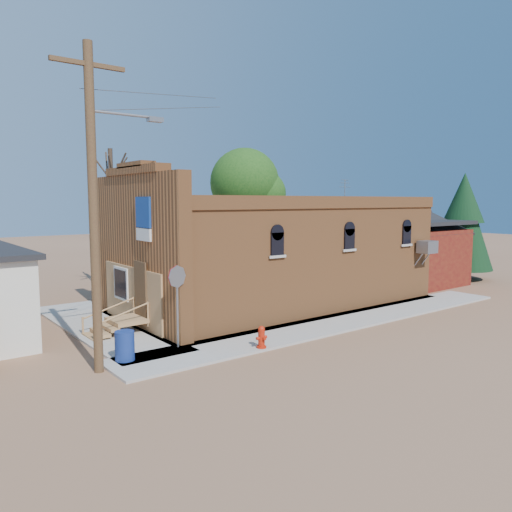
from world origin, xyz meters
TOP-DOWN VIEW (x-y plane):
  - ground at (0.00, 0.00)m, footprint 120.00×120.00m
  - sidewalk_south at (1.50, 0.90)m, footprint 19.00×2.20m
  - sidewalk_west at (-6.30, 6.00)m, footprint 2.60×10.00m
  - brick_bar at (1.64, 5.49)m, footprint 16.40×7.97m
  - red_shed at (11.50, 5.50)m, footprint 5.40×6.40m
  - utility_pole at (-8.14, 1.20)m, footprint 3.12×0.26m
  - tree_bare_near at (-3.00, 13.00)m, footprint 2.80×2.80m
  - tree_leafy at (6.00, 13.50)m, footprint 4.40×4.40m
  - evergreen_tree at (15.50, 4.00)m, footprint 3.60×3.60m
  - fire_hydrant at (-3.30, -0.00)m, footprint 0.41×0.38m
  - stop_sign at (-5.39, 1.72)m, footprint 0.71×0.26m
  - trash_barrel at (-7.30, 1.50)m, footprint 0.73×0.73m

SIDE VIEW (x-z plane):
  - ground at x=0.00m, z-range 0.00..0.00m
  - sidewalk_south at x=1.50m, z-range 0.00..0.08m
  - sidewalk_west at x=-6.30m, z-range 0.00..0.08m
  - fire_hydrant at x=-3.30m, z-range 0.08..0.80m
  - trash_barrel at x=-7.30m, z-range 0.08..0.96m
  - stop_sign at x=-5.39m, z-range 0.80..3.48m
  - red_shed at x=11.50m, z-range 0.12..4.42m
  - brick_bar at x=1.64m, z-range -0.81..5.49m
  - evergreen_tree at x=15.50m, z-range 0.46..6.96m
  - utility_pole at x=-8.14m, z-range 0.27..9.27m
  - tree_leafy at x=6.00m, z-range 1.86..10.01m
  - tree_bare_near at x=-3.00m, z-range 2.14..9.79m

